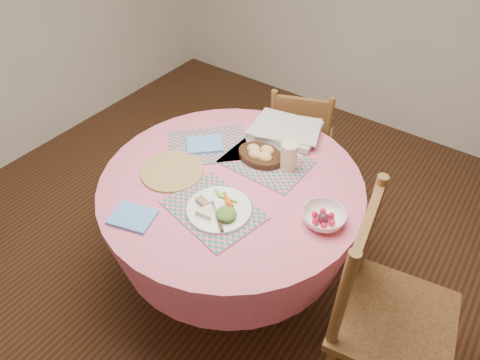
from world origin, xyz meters
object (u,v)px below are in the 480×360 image
at_px(wicker_trivet, 172,171).
at_px(fruit_bowl, 323,218).
at_px(chair_right, 382,308).
at_px(bread_bowl, 260,154).
at_px(latte_mug, 289,156).
at_px(dining_table, 232,210).
at_px(chair_back, 299,141).
at_px(dinner_plate, 219,209).

relative_size(wicker_trivet, fruit_bowl, 1.33).
bearing_deg(chair_right, bread_bowl, 60.54).
bearing_deg(latte_mug, fruit_bowl, -36.06).
distance_m(dining_table, latte_mug, 0.39).
xyz_separation_m(wicker_trivet, fruit_bowl, (0.73, 0.13, 0.02)).
relative_size(dining_table, latte_mug, 8.96).
bearing_deg(wicker_trivet, chair_back, 78.62).
bearing_deg(dinner_plate, fruit_bowl, 28.44).
bearing_deg(fruit_bowl, bread_bowl, 156.45).
distance_m(bread_bowl, fruit_bowl, 0.49).
height_order(dining_table, chair_right, chair_right).
xyz_separation_m(chair_right, chair_back, (-0.89, 0.91, -0.10)).
relative_size(chair_right, dinner_plate, 3.72).
bearing_deg(dining_table, chair_right, -5.88).
bearing_deg(latte_mug, chair_back, 112.34).
bearing_deg(latte_mug, dining_table, -126.70).
xyz_separation_m(chair_back, dinner_plate, (0.16, -1.03, 0.32)).
bearing_deg(bread_bowl, dinner_plate, -81.82).
relative_size(bread_bowl, latte_mug, 1.66).
height_order(wicker_trivet, fruit_bowl, fruit_bowl).
xyz_separation_m(chair_right, dinner_plate, (-0.74, -0.11, 0.23)).
distance_m(bread_bowl, latte_mug, 0.15).
xyz_separation_m(chair_back, latte_mug, (0.25, -0.60, 0.38)).
height_order(chair_back, wicker_trivet, chair_back).
height_order(chair_back, dinner_plate, chair_back).
relative_size(chair_back, latte_mug, 6.18).
bearing_deg(dining_table, chair_back, 95.16).
bearing_deg(latte_mug, wicker_trivet, -141.69).
xyz_separation_m(dining_table, wicker_trivet, (-0.26, -0.11, 0.20)).
bearing_deg(wicker_trivet, fruit_bowl, 9.89).
xyz_separation_m(dining_table, dinner_plate, (0.08, -0.20, 0.22)).
distance_m(chair_right, latte_mug, 0.77).
relative_size(wicker_trivet, latte_mug, 2.17).
distance_m(wicker_trivet, fruit_bowl, 0.74).
distance_m(chair_right, dinner_plate, 0.78).
relative_size(dining_table, chair_right, 1.19).
distance_m(chair_right, bread_bowl, 0.88).
bearing_deg(chair_right, dinner_plate, 89.36).
distance_m(dining_table, chair_back, 0.84).
xyz_separation_m(bread_bowl, fruit_bowl, (0.44, -0.19, -0.01)).
relative_size(chair_back, wicker_trivet, 2.85).
xyz_separation_m(chair_right, wicker_trivet, (-1.08, -0.03, 0.21)).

